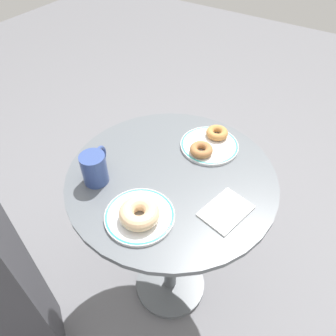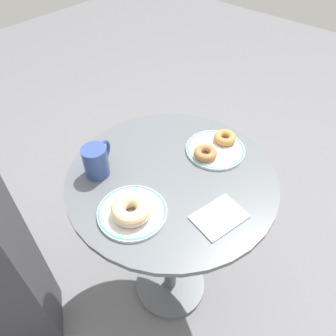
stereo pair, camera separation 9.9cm
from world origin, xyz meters
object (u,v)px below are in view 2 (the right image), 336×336
cafe_table (171,218)px  donut_glazed (131,210)px  plate_right (215,149)px  plate_left (132,212)px  paper_napkin (219,217)px  donut_old_fashioned (225,138)px  donut_cinnamon (205,153)px  coffee_mug (97,160)px

cafe_table → donut_glazed: size_ratio=6.79×
plate_right → donut_glazed: (-0.38, 0.01, 0.03)m
plate_left → paper_napkin: plate_left is taller
cafe_table → donut_old_fashioned: size_ratio=9.92×
donut_glazed → paper_napkin: (0.16, -0.19, -0.03)m
plate_left → donut_cinnamon: 0.32m
plate_right → donut_cinnamon: bearing=176.5°
donut_old_fashioned → coffee_mug: bearing=150.1°
donut_cinnamon → coffee_mug: coffee_mug is taller
cafe_table → plate_left: (-0.19, -0.01, 0.23)m
plate_left → plate_right: 0.37m
plate_left → plate_right: same height
coffee_mug → cafe_table: bearing=-52.4°
donut_old_fashioned → donut_cinnamon: same height
donut_glazed → donut_old_fashioned: 0.44m
plate_right → donut_old_fashioned: 0.06m
donut_glazed → coffee_mug: 0.21m
paper_napkin → coffee_mug: bearing=105.0°
cafe_table → donut_cinnamon: donut_cinnamon is taller
plate_left → plate_right: (0.37, -0.02, 0.00)m
cafe_table → paper_napkin: size_ratio=5.36×
donut_glazed → donut_old_fashioned: donut_glazed is taller
plate_right → donut_old_fashioned: (0.05, -0.00, 0.02)m
donut_glazed → paper_napkin: donut_glazed is taller
donut_cinnamon → plate_right: bearing=-3.5°
donut_old_fashioned → paper_napkin: (-0.28, -0.17, -0.02)m
donut_cinnamon → paper_napkin: bearing=-134.1°
plate_right → paper_napkin: bearing=-142.5°
plate_left → coffee_mug: (0.04, 0.20, 0.05)m
plate_right → donut_cinnamon: (-0.05, 0.00, 0.02)m
cafe_table → paper_napkin: 0.31m
donut_old_fashioned → coffee_mug: coffee_mug is taller
plate_left → donut_old_fashioned: size_ratio=2.56×
cafe_table → plate_right: plate_right is taller
plate_right → paper_napkin: (-0.22, -0.17, -0.00)m
donut_old_fashioned → cafe_table: bearing=171.5°
donut_cinnamon → paper_napkin: (-0.17, -0.17, -0.02)m
donut_glazed → plate_right: bearing=-2.1°
plate_left → paper_napkin: bearing=-52.3°
donut_old_fashioned → donut_cinnamon: (-0.11, 0.00, 0.00)m
donut_glazed → donut_cinnamon: donut_glazed is taller
paper_napkin → donut_cinnamon: bearing=45.9°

